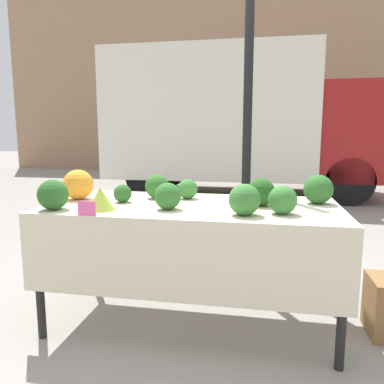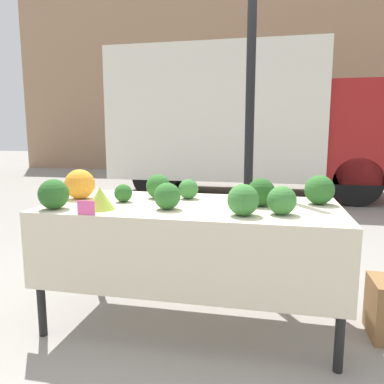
% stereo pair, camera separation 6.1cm
% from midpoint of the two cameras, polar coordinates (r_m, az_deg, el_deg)
% --- Properties ---
extents(ground_plane, '(40.00, 40.00, 0.00)m').
position_cam_midpoint_polar(ground_plane, '(2.64, -0.70, -18.88)').
color(ground_plane, gray).
extents(building_facade, '(16.00, 0.60, 5.88)m').
position_cam_midpoint_polar(building_facade, '(12.29, 8.64, 16.93)').
color(building_facade, '#9E7A5B').
rests_on(building_facade, ground_plane).
extents(tent_pole, '(0.07, 0.07, 2.55)m').
position_cam_midpoint_polar(tent_pole, '(2.96, 7.82, 9.69)').
color(tent_pole, black).
rests_on(tent_pole, ground_plane).
extents(parked_truck, '(5.23, 2.12, 2.77)m').
position_cam_midpoint_polar(parked_truck, '(7.59, 6.46, 10.88)').
color(parked_truck, silver).
rests_on(parked_truck, ground_plane).
extents(market_table, '(1.84, 0.87, 0.78)m').
position_cam_midpoint_polar(market_table, '(2.33, -1.03, -4.47)').
color(market_table, beige).
rests_on(market_table, ground_plane).
extents(orange_cauliflower, '(0.20, 0.20, 0.20)m').
position_cam_midpoint_polar(orange_cauliflower, '(2.66, -17.58, 1.09)').
color(orange_cauliflower, orange).
rests_on(orange_cauliflower, market_table).
extents(romanesco_head, '(0.17, 0.17, 0.14)m').
position_cam_midpoint_polar(romanesco_head, '(2.26, -14.54, -1.02)').
color(romanesco_head, '#93B238').
rests_on(romanesco_head, market_table).
extents(broccoli_head_0, '(0.19, 0.19, 0.19)m').
position_cam_midpoint_polar(broccoli_head_0, '(2.51, 18.04, 0.38)').
color(broccoli_head_0, '#2D6628').
rests_on(broccoli_head_0, market_table).
extents(broccoli_head_1, '(0.16, 0.16, 0.16)m').
position_cam_midpoint_polar(broccoli_head_1, '(2.13, 12.85, -1.18)').
color(broccoli_head_1, '#387533').
rests_on(broccoli_head_1, market_table).
extents(broccoli_head_2, '(0.17, 0.17, 0.17)m').
position_cam_midpoint_polar(broccoli_head_2, '(2.35, 9.73, -0.01)').
color(broccoli_head_2, '#23511E').
rests_on(broccoli_head_2, market_table).
extents(broccoli_head_3, '(0.18, 0.18, 0.18)m').
position_cam_midpoint_polar(broccoli_head_3, '(2.35, -21.12, -0.40)').
color(broccoli_head_3, '#285B23').
rests_on(broccoli_head_3, market_table).
extents(broccoli_head_4, '(0.14, 0.14, 0.14)m').
position_cam_midpoint_polar(broccoli_head_4, '(2.56, -1.35, 0.46)').
color(broccoli_head_4, '#387533').
rests_on(broccoli_head_4, market_table).
extents(broccoli_head_5, '(0.16, 0.16, 0.16)m').
position_cam_midpoint_polar(broccoli_head_5, '(2.21, -4.50, -0.64)').
color(broccoli_head_5, '#2D6628').
rests_on(broccoli_head_5, market_table).
extents(broccoli_head_6, '(0.12, 0.12, 0.12)m').
position_cam_midpoint_polar(broccoli_head_6, '(2.48, -11.22, -0.21)').
color(broccoli_head_6, '#285B23').
rests_on(broccoli_head_6, market_table).
extents(broccoli_head_7, '(0.14, 0.14, 0.14)m').
position_cam_midpoint_polar(broccoli_head_7, '(2.55, 9.67, 0.26)').
color(broccoli_head_7, '#2D6628').
rests_on(broccoli_head_7, market_table).
extents(broccoli_head_8, '(0.17, 0.17, 0.17)m').
position_cam_midpoint_polar(broccoli_head_8, '(2.60, -6.00, 0.86)').
color(broccoli_head_8, '#2D6628').
rests_on(broccoli_head_8, market_table).
extents(broccoli_head_9, '(0.18, 0.18, 0.18)m').
position_cam_midpoint_polar(broccoli_head_9, '(2.07, 7.16, -1.16)').
color(broccoli_head_9, '#387533').
rests_on(broccoli_head_9, market_table).
extents(price_sign, '(0.10, 0.01, 0.08)m').
position_cam_midpoint_polar(price_sign, '(2.14, -16.53, -2.41)').
color(price_sign, '#F45B9E').
rests_on(price_sign, market_table).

